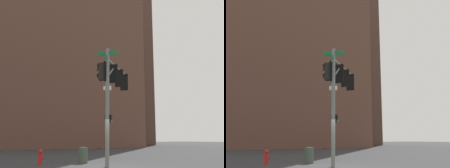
% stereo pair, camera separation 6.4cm
% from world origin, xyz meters
% --- Properties ---
extents(ground_plane, '(200.00, 200.00, 0.00)m').
position_xyz_m(ground_plane, '(0.00, 0.00, 0.00)').
color(ground_plane, '#2D2D30').
extents(signal_pole_assembly, '(3.98, 3.91, 6.50)m').
position_xyz_m(signal_pole_assembly, '(0.56, 0.78, 4.70)').
color(signal_pole_assembly, slate).
rests_on(signal_pole_assembly, ground_plane).
extents(fire_hydrant, '(0.34, 0.26, 0.87)m').
position_xyz_m(fire_hydrant, '(-3.23, 2.63, 0.47)').
color(fire_hydrant, red).
rests_on(fire_hydrant, ground_plane).
extents(litter_bin, '(0.56, 0.56, 0.95)m').
position_xyz_m(litter_bin, '(-0.66, 2.45, 0.47)').
color(litter_bin, '#384738').
rests_on(litter_bin, ground_plane).
extents(building_brick_nearside, '(26.37, 15.55, 40.02)m').
position_xyz_m(building_brick_nearside, '(6.73, 32.62, 20.01)').
color(building_brick_nearside, brown).
rests_on(building_brick_nearside, ground_plane).
extents(building_brick_midblock, '(23.12, 15.19, 40.47)m').
position_xyz_m(building_brick_midblock, '(20.99, 46.26, 20.23)').
color(building_brick_midblock, '#4C3328').
rests_on(building_brick_midblock, ground_plane).
extents(building_brick_farside, '(20.25, 19.79, 36.88)m').
position_xyz_m(building_brick_farside, '(13.49, 60.73, 18.44)').
color(building_brick_farside, brown).
rests_on(building_brick_farside, ground_plane).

